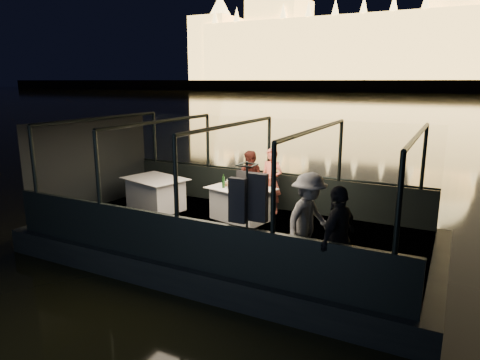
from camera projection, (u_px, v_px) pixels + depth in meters
The scene contains 30 objects.
river_water at pixel (437, 101), 78.79m from camera, with size 500.00×500.00×0.00m, color black.
boat_hull at pixel (232, 252), 9.46m from camera, with size 8.60×4.40×1.00m, color black.
boat_deck at pixel (232, 231), 9.36m from camera, with size 8.00×4.00×0.04m, color black.
gunwale_port at pixel (268, 190), 10.98m from camera, with size 8.00×0.08×0.90m, color black.
gunwale_starboard at pixel (178, 241), 7.52m from camera, with size 8.00×0.08×0.90m, color black.
cabin_glass_port at pixel (269, 146), 10.72m from camera, with size 8.00×0.02×1.40m, color #99B2B2, non-canonical shape.
cabin_glass_starboard at pixel (176, 177), 7.26m from camera, with size 8.00×0.02×1.40m, color #99B2B2, non-canonical shape.
cabin_roof_glass at pixel (231, 125), 8.83m from camera, with size 8.00×4.00×0.02m, color #99B2B2, non-canonical shape.
end_wall_fore at pixel (93, 163), 10.87m from camera, with size 0.02×4.00×2.30m, color black, non-canonical shape.
end_wall_aft at pixel (437, 203), 7.31m from camera, with size 0.02×4.00×2.30m, color black, non-canonical shape.
canopy_ribs at pixel (231, 179), 9.09m from camera, with size 8.00×4.00×2.30m, color black, non-canonical shape.
embankment at pixel (454, 87), 191.23m from camera, with size 400.00×140.00×6.00m, color #423D33.
parliament_building at pixel (460, 9), 154.57m from camera, with size 220.00×32.00×60.00m, color #F2D18C, non-canonical shape.
dining_table_central at pixel (241, 204), 10.02m from camera, with size 1.45×1.05×0.77m, color white.
dining_table_aft at pixel (156, 194), 10.83m from camera, with size 1.52×1.10×0.81m, color silver.
chair_port_left at pixel (240, 195), 10.51m from camera, with size 0.47×0.47×1.01m, color black.
chair_port_right at pixel (268, 196), 10.43m from camera, with size 0.40×0.40×0.86m, color black.
coat_stand at pixel (247, 223), 7.08m from camera, with size 0.54×0.43×1.93m, color black, non-canonical shape.
person_woman_coral at pixel (271, 184), 10.41m from camera, with size 0.58×0.39×1.62m, color #DD6750.
person_man_maroon at pixel (251, 181), 10.72m from camera, with size 0.72×0.56×1.50m, color #411712.
passenger_stripe at pixel (308, 219), 7.43m from camera, with size 1.08×0.61×1.67m, color silver.
passenger_dark at pixel (338, 237), 6.57m from camera, with size 0.98×0.41×1.67m, color black.
wine_bottle at pixel (223, 181), 9.91m from camera, with size 0.07×0.07×0.32m, color #143814.
bread_basket at pixel (228, 184), 10.11m from camera, with size 0.18×0.18×0.07m, color brown.
amber_candle at pixel (249, 187), 9.84m from camera, with size 0.06×0.06×0.08m, color #FFAE3F.
plate_near at pixel (255, 191), 9.60m from camera, with size 0.23×0.23×0.01m, color silver.
plate_far at pixel (235, 185), 10.21m from camera, with size 0.26×0.26×0.02m, color silver.
wine_glass_white at pixel (227, 184), 9.88m from camera, with size 0.07×0.07×0.21m, color silver, non-canonical shape.
wine_glass_red at pixel (259, 185), 9.84m from camera, with size 0.06×0.06×0.18m, color silver, non-canonical shape.
wine_glass_empty at pixel (243, 187), 9.64m from camera, with size 0.07×0.07×0.21m, color silver, non-canonical shape.
Camera 1 is at (4.21, -7.80, 3.69)m, focal length 32.00 mm.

